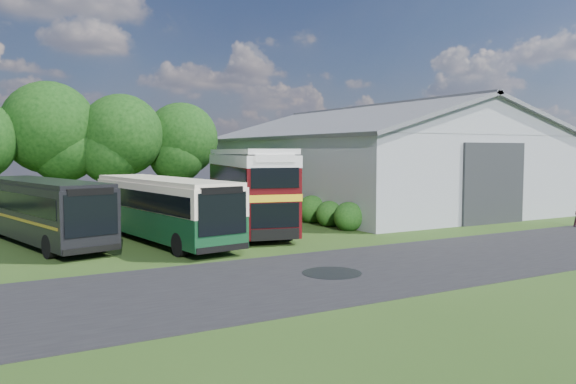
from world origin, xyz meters
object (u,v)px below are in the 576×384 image
storage_shed (373,155)px  bus_maroon_double (249,191)px  bus_green_single (163,208)px  bus_dark_single (42,210)px

storage_shed → bus_maroon_double: 16.55m
bus_green_single → bus_maroon_double: bearing=5.1°
storage_shed → bus_dark_single: 26.09m
bus_maroon_double → bus_dark_single: 10.61m
bus_dark_single → bus_green_single: bearing=-36.3°
storage_shed → bus_maroon_double: (-14.53, -7.69, -1.87)m
storage_shed → bus_dark_single: size_ratio=2.14×
bus_dark_single → bus_maroon_double: bearing=-19.0°
storage_shed → bus_maroon_double: size_ratio=2.25×
bus_green_single → bus_maroon_double: bus_maroon_double is taller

